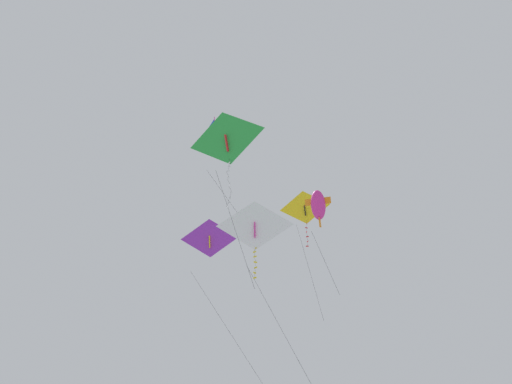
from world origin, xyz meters
TOP-DOWN VIEW (x-y plane):
  - kite_diamond_near_left at (-0.33, -5.70)m, footprint 2.86×3.28m
  - kite_delta_low_drifter at (-1.74, -6.26)m, footprint 3.36×4.84m
  - kite_delta_far_centre at (1.99, -2.68)m, footprint 3.32×4.07m
  - kite_fish_near_right at (-0.82, -0.01)m, footprint 1.60×1.36m
  - kite_delta_highest at (-5.72, -1.47)m, footprint 1.43×2.31m
  - kite_delta_upper_right at (4.93, -3.20)m, footprint 1.87×2.77m

SIDE VIEW (x-z plane):
  - kite_delta_far_centre at x=1.99m, z-range 11.03..20.03m
  - kite_delta_low_drifter at x=-1.74m, z-range 12.61..21.09m
  - kite_fish_near_right at x=-0.82m, z-range 14.98..20.44m
  - kite_delta_upper_right at x=4.93m, z-range 14.88..22.32m
  - kite_delta_highest at x=-5.72m, z-range 16.29..23.88m
  - kite_diamond_near_left at x=-0.33m, z-range 19.40..26.33m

